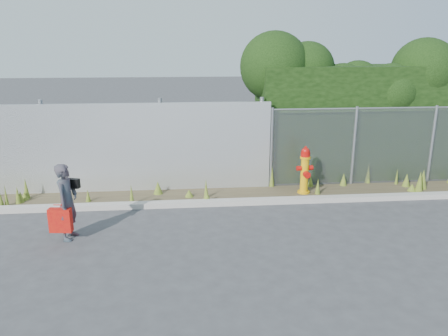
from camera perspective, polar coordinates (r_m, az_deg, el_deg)
ground at (r=8.44m, az=2.94°, el=-9.14°), size 80.00×80.00×0.00m
curb at (r=10.07m, az=1.50°, el=-4.47°), size 16.00×0.22×0.12m
weed_strip at (r=10.68m, az=2.74°, el=-2.89°), size 16.00×1.31×0.55m
corrugated_fence at (r=11.06m, az=-16.20°, el=2.43°), size 8.50×0.21×2.30m
chainlink_fence at (r=12.12m, az=21.22°, el=2.79°), size 6.50×0.07×2.05m
hedge at (r=12.90m, az=20.42°, el=8.40°), size 7.83×1.97×3.90m
fire_hydrant at (r=10.79m, az=10.49°, el=-0.38°), size 0.40×0.36×1.20m
woman at (r=8.67m, az=-19.79°, el=-4.17°), size 0.46×0.60×1.47m
red_tote_bag at (r=8.67m, az=-20.58°, el=-6.40°), size 0.41×0.15×0.54m
black_shoulder_bag at (r=8.69m, az=-19.08°, el=-1.90°), size 0.24×0.10×0.18m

